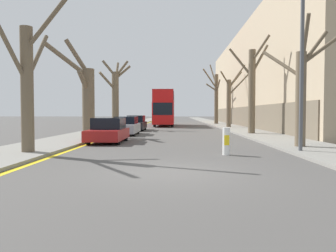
{
  "coord_description": "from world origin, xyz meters",
  "views": [
    {
      "loc": [
        0.16,
        -9.24,
        1.68
      ],
      "look_at": [
        -0.8,
        28.07,
        0.2
      ],
      "focal_mm": 35.0,
      "sensor_mm": 36.0,
      "label": 1
    }
  ],
  "objects_px": {
    "street_tree_left_0": "(28,82)",
    "parked_car_2": "(136,123)",
    "street_tree_left_2": "(115,96)",
    "street_tree_right_1": "(252,88)",
    "street_tree_right_2": "(230,99)",
    "traffic_bollard": "(226,141)",
    "street_tree_right_0": "(302,90)",
    "street_tree_left_1": "(86,96)",
    "street_tree_right_3": "(216,96)",
    "double_decker_bus": "(164,107)",
    "lamp_post": "(299,49)",
    "parked_car_0": "(108,131)",
    "parked_car_1": "(126,126)"
  },
  "relations": [
    {
      "from": "parked_car_2",
      "to": "lamp_post",
      "type": "xyz_separation_m",
      "value": [
        8.98,
        -17.82,
        3.62
      ]
    },
    {
      "from": "street_tree_left_0",
      "to": "parked_car_2",
      "type": "relative_size",
      "value": 1.36
    },
    {
      "from": "street_tree_left_2",
      "to": "street_tree_left_0",
      "type": "bearing_deg",
      "value": -89.3
    },
    {
      "from": "street_tree_right_0",
      "to": "parked_car_1",
      "type": "xyz_separation_m",
      "value": [
        -9.79,
        9.72,
        -2.11
      ]
    },
    {
      "from": "street_tree_right_1",
      "to": "street_tree_left_0",
      "type": "bearing_deg",
      "value": -133.43
    },
    {
      "from": "street_tree_left_1",
      "to": "traffic_bollard",
      "type": "xyz_separation_m",
      "value": [
        8.41,
        -9.93,
        -2.37
      ]
    },
    {
      "from": "double_decker_bus",
      "to": "parked_car_0",
      "type": "relative_size",
      "value": 2.64
    },
    {
      "from": "street_tree_left_0",
      "to": "double_decker_bus",
      "type": "bearing_deg",
      "value": 81.58
    },
    {
      "from": "street_tree_left_2",
      "to": "street_tree_right_0",
      "type": "height_order",
      "value": "street_tree_left_2"
    },
    {
      "from": "street_tree_left_0",
      "to": "parked_car_0",
      "type": "height_order",
      "value": "street_tree_left_0"
    },
    {
      "from": "traffic_bollard",
      "to": "street_tree_right_3",
      "type": "bearing_deg",
      "value": 83.87
    },
    {
      "from": "parked_car_0",
      "to": "street_tree_right_0",
      "type": "bearing_deg",
      "value": -17.77
    },
    {
      "from": "street_tree_left_0",
      "to": "parked_car_1",
      "type": "xyz_separation_m",
      "value": [
        2.06,
        12.21,
        -2.24
      ]
    },
    {
      "from": "street_tree_right_0",
      "to": "street_tree_left_1",
      "type": "bearing_deg",
      "value": 148.44
    },
    {
      "from": "street_tree_left_1",
      "to": "traffic_bollard",
      "type": "bearing_deg",
      "value": -49.75
    },
    {
      "from": "street_tree_right_3",
      "to": "double_decker_bus",
      "type": "bearing_deg",
      "value": -143.44
    },
    {
      "from": "street_tree_right_1",
      "to": "parked_car_0",
      "type": "height_order",
      "value": "street_tree_right_1"
    },
    {
      "from": "street_tree_left_1",
      "to": "street_tree_left_0",
      "type": "bearing_deg",
      "value": -87.47
    },
    {
      "from": "street_tree_right_1",
      "to": "traffic_bollard",
      "type": "relative_size",
      "value": 6.65
    },
    {
      "from": "traffic_bollard",
      "to": "street_tree_left_1",
      "type": "bearing_deg",
      "value": 130.25
    },
    {
      "from": "parked_car_1",
      "to": "traffic_bollard",
      "type": "height_order",
      "value": "parked_car_1"
    },
    {
      "from": "street_tree_right_2",
      "to": "street_tree_right_1",
      "type": "bearing_deg",
      "value": -91.11
    },
    {
      "from": "street_tree_right_3",
      "to": "parked_car_2",
      "type": "bearing_deg",
      "value": -120.12
    },
    {
      "from": "street_tree_left_0",
      "to": "street_tree_left_2",
      "type": "bearing_deg",
      "value": 90.7
    },
    {
      "from": "street_tree_left_2",
      "to": "parked_car_1",
      "type": "bearing_deg",
      "value": -73.86
    },
    {
      "from": "street_tree_left_0",
      "to": "street_tree_right_0",
      "type": "bearing_deg",
      "value": 11.88
    },
    {
      "from": "street_tree_left_0",
      "to": "parked_car_2",
      "type": "distance_m",
      "value": 18.77
    },
    {
      "from": "street_tree_left_0",
      "to": "parked_car_0",
      "type": "relative_size",
      "value": 1.51
    },
    {
      "from": "double_decker_bus",
      "to": "parked_car_1",
      "type": "relative_size",
      "value": 2.44
    },
    {
      "from": "double_decker_bus",
      "to": "street_tree_left_2",
      "type": "bearing_deg",
      "value": -115.94
    },
    {
      "from": "street_tree_left_1",
      "to": "street_tree_right_1",
      "type": "height_order",
      "value": "street_tree_right_1"
    },
    {
      "from": "street_tree_right_3",
      "to": "traffic_bollard",
      "type": "xyz_separation_m",
      "value": [
        -3.76,
        -35.08,
        -3.56
      ]
    },
    {
      "from": "double_decker_bus",
      "to": "traffic_bollard",
      "type": "bearing_deg",
      "value": -83.15
    },
    {
      "from": "street_tree_left_1",
      "to": "parked_car_2",
      "type": "relative_size",
      "value": 1.47
    },
    {
      "from": "street_tree_right_1",
      "to": "double_decker_bus",
      "type": "xyz_separation_m",
      "value": [
        -7.39,
        17.3,
        -1.09
      ]
    },
    {
      "from": "street_tree_right_3",
      "to": "double_decker_bus",
      "type": "relative_size",
      "value": 0.82
    },
    {
      "from": "street_tree_left_2",
      "to": "street_tree_right_1",
      "type": "xyz_separation_m",
      "value": [
        12.04,
        -7.73,
        0.15
      ]
    },
    {
      "from": "street_tree_right_2",
      "to": "parked_car_2",
      "type": "xyz_separation_m",
      "value": [
        -9.96,
        -5.59,
        -2.62
      ]
    },
    {
      "from": "street_tree_left_0",
      "to": "street_tree_right_2",
      "type": "relative_size",
      "value": 0.88
    },
    {
      "from": "street_tree_left_1",
      "to": "parked_car_0",
      "type": "distance_m",
      "value": 5.56
    },
    {
      "from": "lamp_post",
      "to": "traffic_bollard",
      "type": "relative_size",
      "value": 6.97
    },
    {
      "from": "street_tree_left_2",
      "to": "street_tree_left_1",
      "type": "bearing_deg",
      "value": -91.11
    },
    {
      "from": "street_tree_right_3",
      "to": "parked_car_0",
      "type": "relative_size",
      "value": 2.16
    },
    {
      "from": "street_tree_left_0",
      "to": "double_decker_bus",
      "type": "height_order",
      "value": "street_tree_left_0"
    },
    {
      "from": "street_tree_left_0",
      "to": "street_tree_left_1",
      "type": "height_order",
      "value": "street_tree_left_1"
    },
    {
      "from": "traffic_bollard",
      "to": "street_tree_right_2",
      "type": "bearing_deg",
      "value": 80.41
    },
    {
      "from": "double_decker_bus",
      "to": "parked_car_0",
      "type": "bearing_deg",
      "value": -95.55
    },
    {
      "from": "street_tree_right_2",
      "to": "street_tree_right_3",
      "type": "height_order",
      "value": "street_tree_right_3"
    },
    {
      "from": "street_tree_right_0",
      "to": "street_tree_left_0",
      "type": "bearing_deg",
      "value": -168.12
    },
    {
      "from": "street_tree_left_1",
      "to": "street_tree_right_2",
      "type": "bearing_deg",
      "value": 48.45
    }
  ]
}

